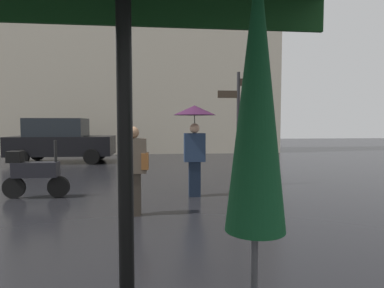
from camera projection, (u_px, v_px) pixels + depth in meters
The scene contains 7 objects.
folded_patio_umbrella_near at pixel (256, 122), 1.65m from camera, with size 0.51×0.51×2.47m.
pedestrian_with_umbrella at pixel (195, 127), 6.95m from camera, with size 0.92×0.92×1.98m.
pedestrian_with_bag at pixel (134, 165), 5.53m from camera, with size 0.48×0.24×1.54m.
parked_scooter at pixel (34, 172), 6.87m from camera, with size 1.38×0.32×1.23m.
parked_car_left at pixel (61, 140), 13.20m from camera, with size 4.05×1.94×1.80m.
street_signpost at pixel (238, 118), 8.02m from camera, with size 1.08×0.08×2.86m.
building_block at pixel (143, 9), 17.49m from camera, with size 14.73×2.47×15.68m, color #B2A893.
Camera 1 is at (0.73, -2.95, 1.59)m, focal length 30.15 mm.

